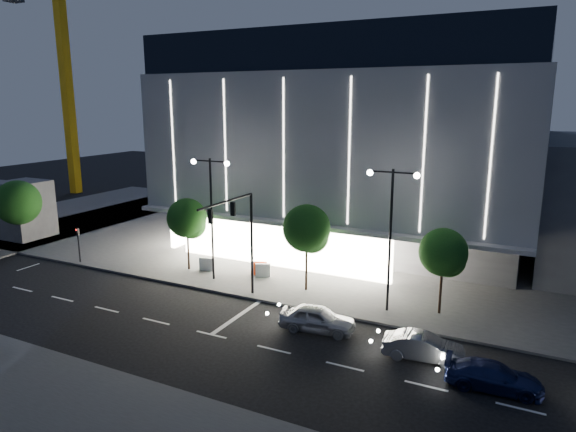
# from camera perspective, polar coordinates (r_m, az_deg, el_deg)

# --- Properties ---
(ground) EXTENTS (160.00, 160.00, 0.00)m
(ground) POSITION_cam_1_polar(r_m,az_deg,el_deg) (32.22, -9.93, -11.13)
(ground) COLOR black
(ground) RESTS_ON ground
(sidewalk_museum) EXTENTS (70.00, 40.00, 0.15)m
(sidewalk_museum) POSITION_cam_1_polar(r_m,az_deg,el_deg) (50.88, 11.05, -2.18)
(sidewalk_museum) COLOR #474747
(sidewalk_museum) RESTS_ON ground
(sidewalk_west) EXTENTS (16.00, 50.00, 0.15)m
(sidewalk_west) POSITION_cam_1_polar(r_m,az_deg,el_deg) (59.81, -27.73, -1.20)
(sidewalk_west) COLOR #474747
(sidewalk_west) RESTS_ON ground
(museum) EXTENTS (30.00, 25.80, 18.00)m
(museum) POSITION_cam_1_polar(r_m,az_deg,el_deg) (48.32, 8.63, 8.22)
(museum) COLOR #4C4C51
(museum) RESTS_ON ground
(traffic_mast) EXTENTS (0.33, 5.89, 7.07)m
(traffic_mast) POSITION_cam_1_polar(r_m,az_deg,el_deg) (32.67, -5.39, -1.33)
(traffic_mast) COLOR black
(traffic_mast) RESTS_ON ground
(street_lamp_west) EXTENTS (3.16, 0.36, 9.00)m
(street_lamp_west) POSITION_cam_1_polar(r_m,az_deg,el_deg) (36.81, -8.53, 1.65)
(street_lamp_west) COLOR black
(street_lamp_west) RESTS_ON ground
(street_lamp_east) EXTENTS (3.16, 0.36, 9.00)m
(street_lamp_east) POSITION_cam_1_polar(r_m,az_deg,el_deg) (31.33, 11.37, -0.38)
(street_lamp_east) COLOR black
(street_lamp_east) RESTS_ON ground
(ped_signal_far) EXTENTS (0.22, 0.24, 3.00)m
(ped_signal_far) POSITION_cam_1_polar(r_m,az_deg,el_deg) (44.56, -22.26, -2.61)
(ped_signal_far) COLOR black
(ped_signal_far) RESTS_ON ground
(tower_crane) EXTENTS (32.00, 2.00, 28.50)m
(tower_crane) POSITION_cam_1_polar(r_m,az_deg,el_deg) (78.53, -23.21, 17.24)
(tower_crane) COLOR gold
(tower_crane) RESTS_ON ground
(tree_left) EXTENTS (3.02, 3.02, 5.72)m
(tree_left) POSITION_cam_1_polar(r_m,az_deg,el_deg) (39.74, -11.11, -0.47)
(tree_left) COLOR black
(tree_left) RESTS_ON ground
(tree_mid) EXTENTS (3.25, 3.25, 6.15)m
(tree_mid) POSITION_cam_1_polar(r_m,az_deg,el_deg) (34.61, 2.13, -1.67)
(tree_mid) COLOR black
(tree_mid) RESTS_ON ground
(tree_right) EXTENTS (2.91, 2.91, 5.51)m
(tree_right) POSITION_cam_1_polar(r_m,az_deg,el_deg) (32.21, 16.90, -4.14)
(tree_right) COLOR black
(tree_right) RESTS_ON ground
(car_lead) EXTENTS (4.56, 2.29, 1.49)m
(car_lead) POSITION_cam_1_polar(r_m,az_deg,el_deg) (29.92, 3.28, -11.32)
(car_lead) COLOR #A6A8AE
(car_lead) RESTS_ON ground
(car_second) EXTENTS (4.20, 1.89, 1.34)m
(car_second) POSITION_cam_1_polar(r_m,az_deg,el_deg) (27.79, 14.80, -13.89)
(car_second) COLOR #A0A1A7
(car_second) RESTS_ON ground
(car_third) EXTENTS (4.44, 2.11, 1.25)m
(car_third) POSITION_cam_1_polar(r_m,az_deg,el_deg) (26.24, 21.87, -16.20)
(car_third) COLOR #141D4E
(car_third) RESTS_ON ground
(barrier_b) EXTENTS (1.13, 0.47, 1.00)m
(barrier_b) POSITION_cam_1_polar(r_m,az_deg,el_deg) (40.08, -9.06, -5.29)
(barrier_b) COLOR silver
(barrier_b) RESTS_ON sidewalk_museum
(barrier_c) EXTENTS (1.12, 0.60, 1.00)m
(barrier_c) POSITION_cam_1_polar(r_m,az_deg,el_deg) (38.67, -3.18, -5.82)
(barrier_c) COLOR #FD420E
(barrier_c) RESTS_ON sidewalk_museum
(barrier_d) EXTENTS (1.11, 0.66, 1.00)m
(barrier_d) POSITION_cam_1_polar(r_m,az_deg,el_deg) (38.24, -2.80, -6.03)
(barrier_d) COLOR white
(barrier_d) RESTS_ON sidewalk_museum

